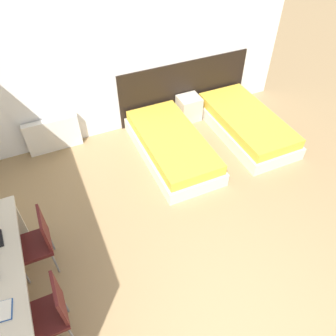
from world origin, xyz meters
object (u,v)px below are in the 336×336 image
object	(u,v)px
bed_near_door	(246,124)
nightstand	(189,108)
chair_near_laptop	(37,241)
chair_near_notebook	(50,311)
bed_near_window	(172,146)

from	to	relation	value
bed_near_door	nightstand	size ratio (longest dim) A/B	4.37
chair_near_laptop	chair_near_notebook	xyz separation A→B (m)	(0.00, -0.88, 0.00)
nightstand	chair_near_notebook	distance (m)	4.18
bed_near_window	bed_near_door	world-z (taller)	same
bed_near_window	chair_near_laptop	distance (m)	2.58
nightstand	bed_near_window	bearing A→B (deg)	-131.55
chair_near_notebook	bed_near_door	bearing A→B (deg)	29.20
bed_near_window	bed_near_door	size ratio (longest dim) A/B	1.00
bed_near_door	chair_near_notebook	xyz separation A→B (m)	(-3.71, -2.09, 0.30)
bed_near_window	nightstand	world-z (taller)	nightstand
bed_near_door	nightstand	distance (m)	1.10
bed_near_window	bed_near_door	bearing A→B (deg)	0.00
bed_near_window	chair_near_laptop	size ratio (longest dim) A/B	2.25
bed_near_window	nightstand	size ratio (longest dim) A/B	4.37
bed_near_window	nightstand	xyz separation A→B (m)	(0.73, 0.82, 0.04)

